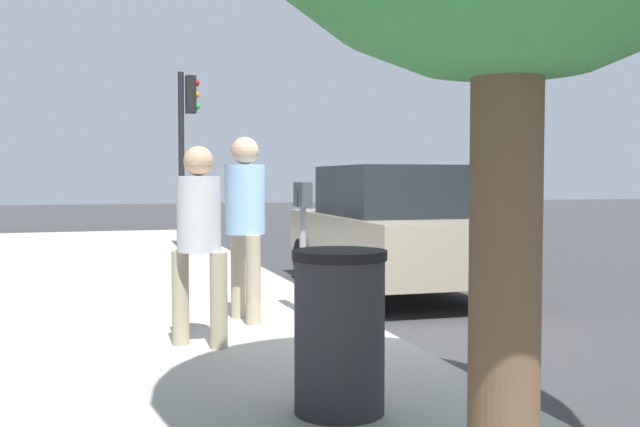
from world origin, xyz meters
The scene contains 8 objects.
ground_plane centered at (0.00, 0.00, 0.00)m, with size 80.00×80.00×0.00m, color #38383A.
sidewalk_slab centered at (0.00, 3.00, 0.07)m, with size 28.00×6.00×0.15m, color #B7B2A8.
parking_meter centered at (0.45, 0.53, 1.17)m, with size 0.36×0.12×1.41m.
pedestrian_at_meter centered at (0.31, 1.18, 1.27)m, with size 0.55×0.41×1.87m.
pedestrian_bystander centered at (-0.70, 1.79, 1.16)m, with size 0.38×0.45×1.73m.
parked_sedan_near centered at (2.49, -1.35, 0.89)m, with size 4.45×2.07×1.77m.
traffic_signal centered at (8.21, 0.78, 2.58)m, with size 0.24×0.44×3.60m.
trash_bin centered at (-2.77, 1.21, 0.66)m, with size 0.59×0.59×1.01m.
Camera 1 is at (-7.07, 2.68, 1.60)m, focal length 41.66 mm.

